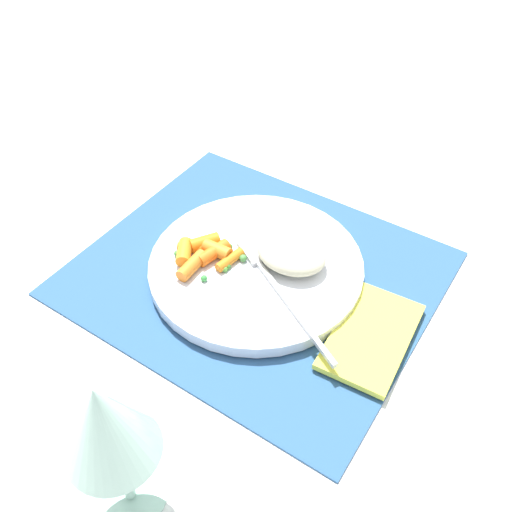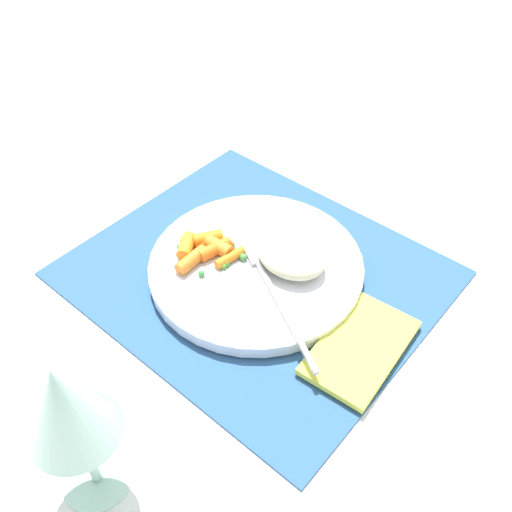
# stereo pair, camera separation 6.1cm
# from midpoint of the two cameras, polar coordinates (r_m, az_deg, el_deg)

# --- Properties ---
(ground_plane) EXTENTS (2.40, 2.40, 0.00)m
(ground_plane) POSITION_cam_midpoint_polar(r_m,az_deg,el_deg) (0.71, -2.46, -1.95)
(ground_plane) COLOR white
(placemat) EXTENTS (0.42, 0.37, 0.01)m
(placemat) POSITION_cam_midpoint_polar(r_m,az_deg,el_deg) (0.71, -2.47, -1.78)
(placemat) COLOR #2D5684
(placemat) RESTS_ON ground_plane
(plate) EXTENTS (0.27, 0.27, 0.02)m
(plate) POSITION_cam_midpoint_polar(r_m,az_deg,el_deg) (0.70, -2.50, -1.16)
(plate) COLOR white
(plate) RESTS_ON placemat
(rice_mound) EXTENTS (0.09, 0.07, 0.03)m
(rice_mound) POSITION_cam_midpoint_polar(r_m,az_deg,el_deg) (0.69, 1.05, 0.20)
(rice_mound) COLOR beige
(rice_mound) RESTS_ON plate
(carrot_portion) EXTENTS (0.08, 0.08, 0.02)m
(carrot_portion) POSITION_cam_midpoint_polar(r_m,az_deg,el_deg) (0.70, -7.77, 0.23)
(carrot_portion) COLOR orange
(carrot_portion) RESTS_ON plate
(pea_scatter) EXTENTS (0.08, 0.06, 0.01)m
(pea_scatter) POSITION_cam_midpoint_polar(r_m,az_deg,el_deg) (0.70, -7.24, -0.29)
(pea_scatter) COLOR green
(pea_scatter) RESTS_ON plate
(fork) EXTENTS (0.19, 0.11, 0.01)m
(fork) POSITION_cam_midpoint_polar(r_m,az_deg,el_deg) (0.67, -0.74, -3.07)
(fork) COLOR #B9B9B9
(fork) RESTS_ON plate
(wine_glass) EXTENTS (0.08, 0.08, 0.18)m
(wine_glass) POSITION_cam_midpoint_polar(r_m,az_deg,el_deg) (0.47, -18.80, -16.08)
(wine_glass) COLOR #B2E0CC
(wine_glass) RESTS_ON ground_plane
(napkin) EXTENTS (0.09, 0.14, 0.01)m
(napkin) POSITION_cam_midpoint_polar(r_m,az_deg,el_deg) (0.64, 8.88, -8.12)
(napkin) COLOR #EAE54C
(napkin) RESTS_ON placemat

